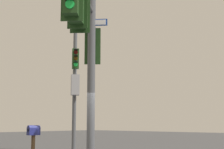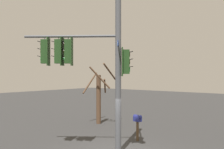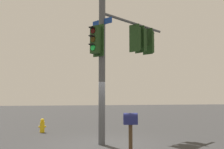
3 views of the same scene
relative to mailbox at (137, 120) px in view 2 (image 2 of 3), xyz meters
The scene contains 3 objects.
main_signal_pole_assembly 4.87m from the mailbox, 87.67° to the left, with size 5.65×3.28×9.45m.
mailbox is the anchor object (origin of this frame).
bare_tree_behind_pole 5.49m from the mailbox, 25.16° to the right, with size 2.09×2.20×4.37m.
Camera 2 is at (-7.53, 9.51, 3.63)m, focal length 42.43 mm.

